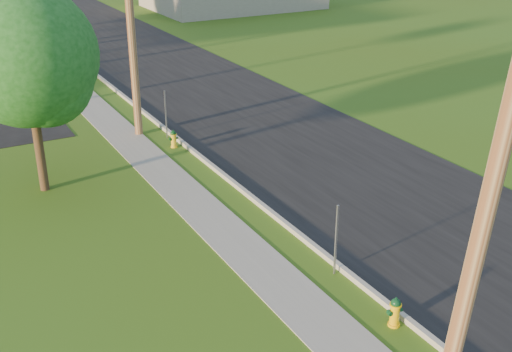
{
  "coord_description": "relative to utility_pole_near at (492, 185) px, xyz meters",
  "views": [
    {
      "loc": [
        -8.5,
        -7.41,
        9.08
      ],
      "look_at": [
        0.0,
        8.0,
        1.4
      ],
      "focal_mm": 45.0,
      "sensor_mm": 36.0,
      "label": 1
    }
  ],
  "objects": [
    {
      "name": "road",
      "position": [
        5.1,
        11.0,
        -4.79
      ],
      "size": [
        8.0,
        120.0,
        0.02
      ],
      "primitive_type": "cube",
      "color": "black",
      "rests_on": "ground"
    },
    {
      "name": "curb",
      "position": [
        1.1,
        11.0,
        -4.73
      ],
      "size": [
        0.15,
        120.0,
        0.15
      ],
      "primitive_type": "cube",
      "color": "#A09D92",
      "rests_on": "ground"
    },
    {
      "name": "sidewalk",
      "position": [
        -0.65,
        11.0,
        -4.79
      ],
      "size": [
        1.5,
        120.0,
        0.03
      ],
      "primitive_type": "cube",
      "color": "gray",
      "rests_on": "ground"
    },
    {
      "name": "utility_pole_near",
      "position": [
        0.0,
        0.0,
        0.0
      ],
      "size": [
        1.4,
        0.32,
        9.48
      ],
      "color": "brown",
      "rests_on": "ground"
    },
    {
      "name": "utility_pole_mid",
      "position": [
        -0.0,
        18.0,
        0.15
      ],
      "size": [
        1.4,
        0.32,
        9.8
      ],
      "color": "brown",
      "rests_on": "ground"
    },
    {
      "name": "sign_post_near",
      "position": [
        0.85,
        5.2,
        -3.8
      ],
      "size": [
        0.05,
        0.04,
        2.0
      ],
      "primitive_type": "cube",
      "color": "gray",
      "rests_on": "ground"
    },
    {
      "name": "sign_post_mid",
      "position": [
        0.85,
        17.0,
        -3.8
      ],
      "size": [
        0.05,
        0.04,
        2.0
      ],
      "primitive_type": "cube",
      "color": "gray",
      "rests_on": "ground"
    },
    {
      "name": "sign_post_far",
      "position": [
        0.85,
        29.2,
        -3.8
      ],
      "size": [
        0.05,
        0.04,
        2.0
      ],
      "primitive_type": "cube",
      "color": "gray",
      "rests_on": "ground"
    },
    {
      "name": "tree_verge",
      "position": [
        -4.54,
        14.2,
        -0.43
      ],
      "size": [
        4.48,
        4.48,
        6.79
      ],
      "color": "#332614",
      "rests_on": "ground"
    },
    {
      "name": "hydrant_near",
      "position": [
        0.76,
        2.72,
        -4.43
      ],
      "size": [
        0.39,
        0.35,
        0.76
      ],
      "color": "#EAB209",
      "rests_on": "ground"
    },
    {
      "name": "hydrant_mid",
      "position": [
        0.69,
        15.87,
        -4.45
      ],
      "size": [
        0.36,
        0.33,
        0.72
      ],
      "color": "yellow",
      "rests_on": "ground"
    },
    {
      "name": "hydrant_far",
      "position": [
        0.5,
        27.75,
        -4.47
      ],
      "size": [
        0.36,
        0.32,
        0.69
      ],
      "color": "yellow",
      "rests_on": "ground"
    }
  ]
}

